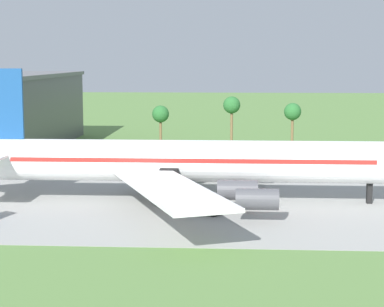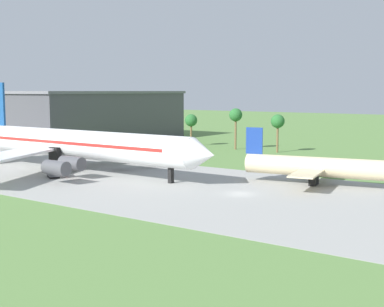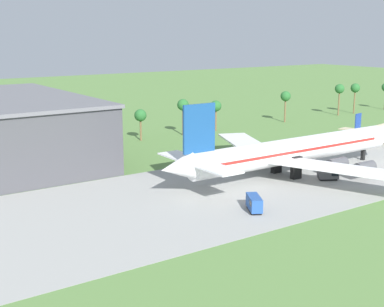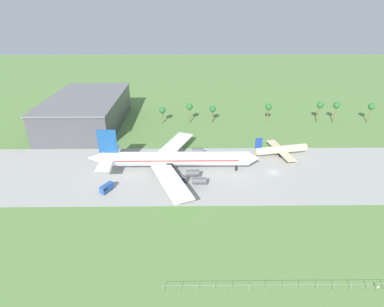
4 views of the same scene
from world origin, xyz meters
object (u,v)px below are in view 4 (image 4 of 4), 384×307
regional_aircraft (280,150)px  catering_van (183,178)px  baggage_tug (106,188)px  terminal_building (87,111)px  no_stopping_sign (378,288)px  jet_airliner (174,159)px

regional_aircraft → catering_van: size_ratio=5.08×
catering_van → baggage_tug: bearing=-166.1°
baggage_tug → terminal_building: bearing=111.5°
regional_aircraft → baggage_tug: regional_aircraft is taller
regional_aircraft → no_stopping_sign: regional_aircraft is taller
catering_van → no_stopping_sign: (46.53, -48.94, -0.14)m
regional_aircraft → catering_van: bearing=-154.3°
regional_aircraft → catering_van: regional_aircraft is taller
catering_van → terminal_building: 79.13m
jet_airliner → catering_van: bearing=-65.7°
jet_airliner → baggage_tug: 27.96m
jet_airliner → catering_van: jet_airliner is taller
terminal_building → regional_aircraft: bearing=-21.8°
baggage_tug → regional_aircraft: bearing=21.3°
baggage_tug → jet_airliner: bearing=31.9°
regional_aircraft → baggage_tug: bearing=-158.7°
regional_aircraft → terminal_building: bearing=158.2°
regional_aircraft → no_stopping_sign: size_ratio=14.26×
catering_van → no_stopping_sign: bearing=-46.4°
jet_airliner → catering_van: size_ratio=14.42×
jet_airliner → terminal_building: (-49.22, 50.66, 2.54)m
regional_aircraft → terminal_building: 102.72m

